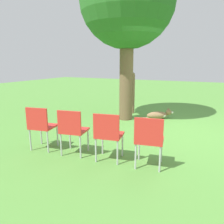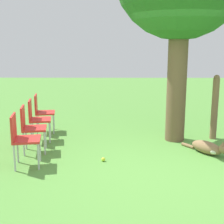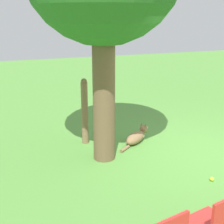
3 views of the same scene
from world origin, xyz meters
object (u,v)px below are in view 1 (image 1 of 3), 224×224
Objects in this scene: dog at (159,115)px; red_chair_0 at (149,138)px; red_chair_3 at (41,125)px; fence_post at (133,93)px; red_chair_1 at (108,133)px; tennis_ball at (154,139)px; oak_tree at (127,1)px; red_chair_2 at (72,129)px.

red_chair_0 is (-3.18, -0.61, 0.39)m from dog.
red_chair_0 is 2.09m from red_chair_3.
fence_post is 1.57× the size of red_chair_1.
red_chair_0 is at bearing -114.64° from dog.
tennis_ball is (1.46, -1.85, -0.47)m from red_chair_3.
oak_tree is 3.76m from tennis_ball.
oak_tree reaches higher than red_chair_1.
fence_post reaches higher than tennis_ball.
oak_tree is 67.82× the size of tennis_ball.
red_chair_1 is (-3.61, -0.91, -0.17)m from fence_post.
tennis_ball is at bearing -114.30° from dog.
dog is at bearing -11.47° from red_chair_1.
oak_tree reaches higher than dog.
red_chair_3 is at bearing 84.57° from red_chair_1.
fence_post reaches higher than red_chair_2.
red_chair_0 reaches higher than dog.
red_chair_3 is (-0.11, 1.39, 0.00)m from red_chair_1.
red_chair_0 is at bearing -155.64° from fence_post.
dog is at bearing -110.49° from fence_post.
red_chair_0 is (-3.55, -1.61, -0.17)m from fence_post.
red_chair_1 reaches higher than dog.
red_chair_3 is (-2.89, 0.58, -2.76)m from oak_tree.
red_chair_0 is 1.39m from red_chair_2.
red_chair_2 is at bearing 84.57° from red_chair_0.
oak_tree is at bearing -21.28° from red_chair_3.
red_chair_0 is 1.39m from tennis_ball.
red_chair_2 is 0.70m from red_chair_3.
fence_post is at bearing 6.85° from oak_tree.
red_chair_1 is at bearing -165.79° from fence_post.
dog is (0.46, -0.90, -3.15)m from oak_tree.
red_chair_1 is at bearing 84.57° from red_chair_0.
red_chair_2 is at bearing -177.59° from oak_tree.
red_chair_1 is at bearing 161.18° from tennis_ball.
fence_post reaches higher than red_chair_1.
red_chair_1 and red_chair_3 have the same top height.
red_chair_1 is 12.62× the size of tennis_ball.
tennis_ball is at bearing -61.80° from red_chair_3.
oak_tree reaches higher than tennis_ball.
oak_tree is 5.37× the size of red_chair_2.
oak_tree reaches higher than red_chair_2.
dog is 3.26m from red_chair_0.
red_chair_3 is (-0.17, 2.09, 0.00)m from red_chair_0.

